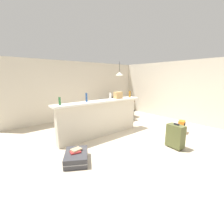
# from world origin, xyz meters

# --- Properties ---
(ground_plane) EXTENTS (13.00, 13.00, 0.05)m
(ground_plane) POSITION_xyz_m (0.00, 0.00, -0.03)
(ground_plane) COLOR beige
(wall_back) EXTENTS (6.60, 0.10, 2.50)m
(wall_back) POSITION_xyz_m (0.00, 3.05, 1.25)
(wall_back) COLOR beige
(wall_back) RESTS_ON ground_plane
(wall_right) EXTENTS (0.10, 6.00, 2.50)m
(wall_right) POSITION_xyz_m (3.05, 0.30, 1.25)
(wall_right) COLOR beige
(wall_right) RESTS_ON ground_plane
(partition_half_wall) EXTENTS (2.80, 0.20, 1.09)m
(partition_half_wall) POSITION_xyz_m (-0.68, 0.52, 0.54)
(partition_half_wall) COLOR beige
(partition_half_wall) RESTS_ON ground_plane
(bar_countertop) EXTENTS (2.96, 0.40, 0.05)m
(bar_countertop) POSITION_xyz_m (-0.68, 0.52, 1.11)
(bar_countertop) COLOR white
(bar_countertop) RESTS_ON partition_half_wall
(bottle_green) EXTENTS (0.06, 0.06, 0.20)m
(bottle_green) POSITION_xyz_m (-1.93, 0.53, 1.24)
(bottle_green) COLOR #2D6B38
(bottle_green) RESTS_ON bar_countertop
(bottle_blue) EXTENTS (0.06, 0.06, 0.26)m
(bottle_blue) POSITION_xyz_m (-1.14, 0.54, 1.26)
(bottle_blue) COLOR #284C89
(bottle_blue) RESTS_ON bar_countertop
(bottle_white) EXTENTS (0.07, 0.07, 0.21)m
(bottle_white) POSITION_xyz_m (-0.27, 0.55, 1.24)
(bottle_white) COLOR silver
(bottle_white) RESTS_ON bar_countertop
(bottle_amber) EXTENTS (0.07, 0.07, 0.23)m
(bottle_amber) POSITION_xyz_m (0.55, 0.48, 1.25)
(bottle_amber) COLOR #9E661E
(bottle_amber) RESTS_ON bar_countertop
(grocery_bag) EXTENTS (0.26, 0.18, 0.22)m
(grocery_bag) POSITION_xyz_m (0.05, 0.54, 1.25)
(grocery_bag) COLOR tan
(grocery_bag) RESTS_ON bar_countertop
(dining_table) EXTENTS (1.10, 0.80, 0.74)m
(dining_table) POSITION_xyz_m (1.42, 1.91, 0.65)
(dining_table) COLOR brown
(dining_table) RESTS_ON ground_plane
(dining_chair_near_partition) EXTENTS (0.42, 0.42, 0.93)m
(dining_chair_near_partition) POSITION_xyz_m (1.31, 1.35, 0.52)
(dining_chair_near_partition) COLOR black
(dining_chair_near_partition) RESTS_ON ground_plane
(dining_chair_far_side) EXTENTS (0.44, 0.44, 0.93)m
(dining_chair_far_side) POSITION_xyz_m (1.45, 2.46, 0.52)
(dining_chair_far_side) COLOR black
(dining_chair_far_side) RESTS_ON ground_plane
(pendant_lamp) EXTENTS (0.34, 0.34, 0.63)m
(pendant_lamp) POSITION_xyz_m (1.36, 1.93, 1.98)
(pendant_lamp) COLOR black
(suitcase_flat_charcoal) EXTENTS (0.77, 0.88, 0.22)m
(suitcase_flat_charcoal) POSITION_xyz_m (-1.99, -0.41, 0.11)
(suitcase_flat_charcoal) COLOR #38383D
(suitcase_flat_charcoal) RESTS_ON ground_plane
(backpack_orange) EXTENTS (0.32, 0.30, 0.42)m
(backpack_orange) POSITION_xyz_m (1.55, -0.96, 0.20)
(backpack_orange) COLOR orange
(backpack_orange) RESTS_ON ground_plane
(suitcase_upright_olive) EXTENTS (0.29, 0.46, 0.67)m
(suitcase_upright_olive) POSITION_xyz_m (0.34, -1.42, 0.33)
(suitcase_upright_olive) COLOR #51562D
(suitcase_upright_olive) RESTS_ON ground_plane
(book_stack) EXTENTS (0.28, 0.24, 0.06)m
(book_stack) POSITION_xyz_m (-1.99, -0.38, 0.25)
(book_stack) COLOR #AD2D2D
(book_stack) RESTS_ON suitcase_flat_charcoal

